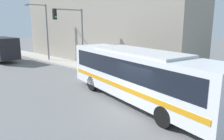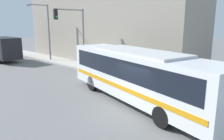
{
  "view_description": "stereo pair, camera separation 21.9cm",
  "coord_description": "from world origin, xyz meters",
  "px_view_note": "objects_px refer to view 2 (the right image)",
  "views": [
    {
      "loc": [
        -8.46,
        -6.51,
        4.58
      ],
      "look_at": [
        2.37,
        3.82,
        1.32
      ],
      "focal_mm": 35.0,
      "sensor_mm": 36.0,
      "label": 1
    },
    {
      "loc": [
        -8.31,
        -6.67,
        4.58
      ],
      "look_at": [
        2.37,
        3.82,
        1.32
      ],
      "focal_mm": 35.0,
      "sensor_mm": 36.0,
      "label": 2
    }
  ],
  "objects_px": {
    "pedestrian_near_corner": "(113,62)",
    "pedestrian_mid_block": "(144,67)",
    "city_bus": "(137,73)",
    "parking_meter": "(90,60)",
    "traffic_light_pole": "(74,28)",
    "fire_hydrant": "(154,78)",
    "delivery_truck": "(2,48)",
    "street_lamp": "(46,27)"
  },
  "relations": [
    {
      "from": "pedestrian_near_corner",
      "to": "pedestrian_mid_block",
      "type": "xyz_separation_m",
      "value": [
        0.31,
        -3.13,
        -0.01
      ]
    },
    {
      "from": "city_bus",
      "to": "parking_meter",
      "type": "bearing_deg",
      "value": 79.06
    },
    {
      "from": "traffic_light_pole",
      "to": "pedestrian_near_corner",
      "type": "distance_m",
      "value": 5.02
    },
    {
      "from": "city_bus",
      "to": "fire_hydrant",
      "type": "xyz_separation_m",
      "value": [
        3.73,
        1.25,
        -1.25
      ]
    },
    {
      "from": "city_bus",
      "to": "delivery_truck",
      "type": "xyz_separation_m",
      "value": [
        -0.23,
        20.35,
        -0.2
      ]
    },
    {
      "from": "delivery_truck",
      "to": "parking_meter",
      "type": "height_order",
      "value": "delivery_truck"
    },
    {
      "from": "parking_meter",
      "to": "city_bus",
      "type": "bearing_deg",
      "value": -113.38
    },
    {
      "from": "city_bus",
      "to": "delivery_truck",
      "type": "relative_size",
      "value": 1.75
    },
    {
      "from": "city_bus",
      "to": "pedestrian_mid_block",
      "type": "relative_size",
      "value": 6.54
    },
    {
      "from": "parking_meter",
      "to": "pedestrian_near_corner",
      "type": "height_order",
      "value": "pedestrian_near_corner"
    },
    {
      "from": "city_bus",
      "to": "pedestrian_mid_block",
      "type": "bearing_deg",
      "value": 44.79
    },
    {
      "from": "fire_hydrant",
      "to": "pedestrian_mid_block",
      "type": "bearing_deg",
      "value": 62.03
    },
    {
      "from": "delivery_truck",
      "to": "city_bus",
      "type": "bearing_deg",
      "value": -89.35
    },
    {
      "from": "pedestrian_mid_block",
      "to": "pedestrian_near_corner",
      "type": "bearing_deg",
      "value": 95.69
    },
    {
      "from": "pedestrian_mid_block",
      "to": "parking_meter",
      "type": "bearing_deg",
      "value": 98.85
    },
    {
      "from": "delivery_truck",
      "to": "street_lamp",
      "type": "bearing_deg",
      "value": -44.81
    },
    {
      "from": "traffic_light_pole",
      "to": "parking_meter",
      "type": "height_order",
      "value": "traffic_light_pole"
    },
    {
      "from": "delivery_truck",
      "to": "pedestrian_near_corner",
      "type": "bearing_deg",
      "value": -72.41
    },
    {
      "from": "parking_meter",
      "to": "pedestrian_mid_block",
      "type": "relative_size",
      "value": 0.79
    },
    {
      "from": "traffic_light_pole",
      "to": "pedestrian_near_corner",
      "type": "xyz_separation_m",
      "value": [
        1.5,
        -3.73,
        -3.01
      ]
    },
    {
      "from": "street_lamp",
      "to": "fire_hydrant",
      "type": "bearing_deg",
      "value": -89.5
    },
    {
      "from": "delivery_truck",
      "to": "street_lamp",
      "type": "distance_m",
      "value": 5.94
    },
    {
      "from": "parking_meter",
      "to": "pedestrian_near_corner",
      "type": "xyz_separation_m",
      "value": [
        0.58,
        -2.57,
        -0.03
      ]
    },
    {
      "from": "fire_hydrant",
      "to": "pedestrian_mid_block",
      "type": "relative_size",
      "value": 0.44
    },
    {
      "from": "fire_hydrant",
      "to": "pedestrian_mid_block",
      "type": "distance_m",
      "value": 1.96
    },
    {
      "from": "fire_hydrant",
      "to": "pedestrian_near_corner",
      "type": "distance_m",
      "value": 4.87
    },
    {
      "from": "parking_meter",
      "to": "street_lamp",
      "type": "relative_size",
      "value": 0.21
    },
    {
      "from": "traffic_light_pole",
      "to": "street_lamp",
      "type": "relative_size",
      "value": 0.88
    },
    {
      "from": "delivery_truck",
      "to": "pedestrian_near_corner",
      "type": "xyz_separation_m",
      "value": [
        4.53,
        -14.29,
        -0.53
      ]
    },
    {
      "from": "fire_hydrant",
      "to": "street_lamp",
      "type": "distance_m",
      "value": 15.71
    },
    {
      "from": "delivery_truck",
      "to": "pedestrian_mid_block",
      "type": "height_order",
      "value": "delivery_truck"
    },
    {
      "from": "traffic_light_pole",
      "to": "delivery_truck",
      "type": "bearing_deg",
      "value": 106.04
    },
    {
      "from": "traffic_light_pole",
      "to": "pedestrian_mid_block",
      "type": "height_order",
      "value": "traffic_light_pole"
    },
    {
      "from": "traffic_light_pole",
      "to": "parking_meter",
      "type": "bearing_deg",
      "value": -51.66
    },
    {
      "from": "pedestrian_near_corner",
      "to": "traffic_light_pole",
      "type": "bearing_deg",
      "value": 111.86
    },
    {
      "from": "parking_meter",
      "to": "street_lamp",
      "type": "xyz_separation_m",
      "value": [
        -0.13,
        7.93,
        2.99
      ]
    },
    {
      "from": "fire_hydrant",
      "to": "pedestrian_near_corner",
      "type": "height_order",
      "value": "pedestrian_near_corner"
    },
    {
      "from": "fire_hydrant",
      "to": "pedestrian_near_corner",
      "type": "bearing_deg",
      "value": 83.17
    },
    {
      "from": "pedestrian_near_corner",
      "to": "pedestrian_mid_block",
      "type": "height_order",
      "value": "pedestrian_near_corner"
    },
    {
      "from": "city_bus",
      "to": "traffic_light_pole",
      "type": "xyz_separation_m",
      "value": [
        2.81,
        9.79,
        2.28
      ]
    },
    {
      "from": "street_lamp",
      "to": "pedestrian_mid_block",
      "type": "height_order",
      "value": "street_lamp"
    },
    {
      "from": "traffic_light_pole",
      "to": "street_lamp",
      "type": "distance_m",
      "value": 6.81
    }
  ]
}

